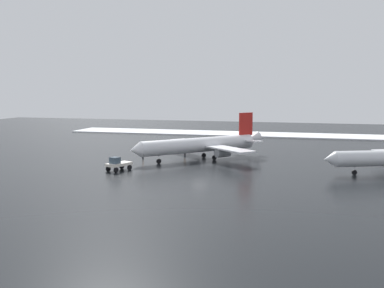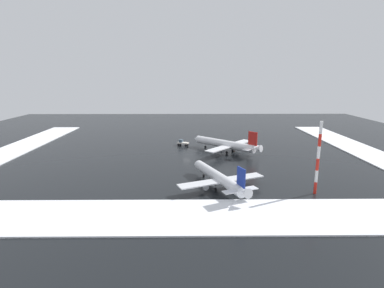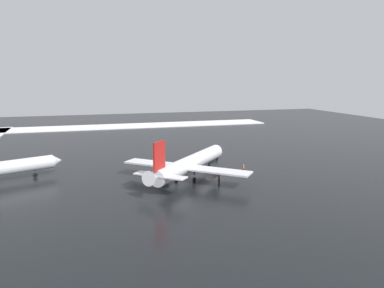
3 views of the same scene
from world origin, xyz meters
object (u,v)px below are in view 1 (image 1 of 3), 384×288
Objects in this scene: pushback_tug at (118,164)px; ground_crew_near_tug at (185,151)px; ground_crew_beside_wing at (143,154)px; airplane_parked_starboard at (201,145)px.

ground_crew_near_tug is (20.53, -6.22, -0.31)m from pushback_tug.
pushback_tug is 21.46m from ground_crew_near_tug.
pushback_tug reaches higher than ground_crew_beside_wing.
ground_crew_beside_wing is at bearing 123.03° from ground_crew_near_tug.
airplane_parked_starboard is 14.53× the size of ground_crew_near_tug.
airplane_parked_starboard is at bearing 169.60° from pushback_tug.
ground_crew_beside_wing is (15.08, 1.20, -0.31)m from pushback_tug.
airplane_parked_starboard reaches higher than ground_crew_beside_wing.
airplane_parked_starboard is at bearing -133.64° from ground_crew_near_tug.
pushback_tug is (-16.58, 10.87, -1.74)m from airplane_parked_starboard.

